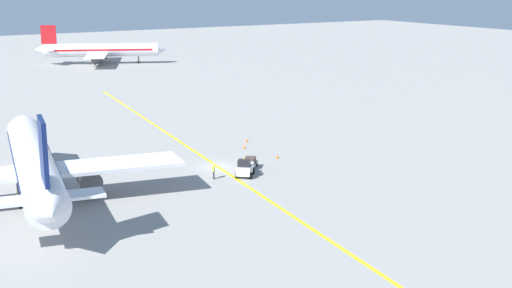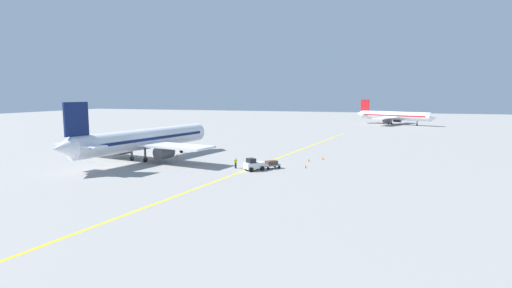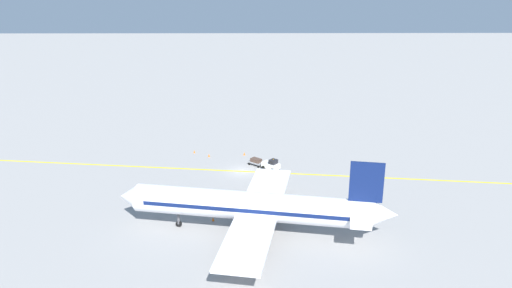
{
  "view_description": "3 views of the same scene",
  "coord_description": "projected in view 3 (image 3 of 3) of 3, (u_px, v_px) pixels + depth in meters",
  "views": [
    {
      "loc": [
        -37.07,
        -68.64,
        21.12
      ],
      "look_at": [
        1.66,
        -5.46,
        3.59
      ],
      "focal_mm": 50.0,
      "sensor_mm": 36.0,
      "label": 1
    },
    {
      "loc": [
        20.22,
        -62.29,
        11.79
      ],
      "look_at": [
        -0.52,
        -0.27,
        3.54
      ],
      "focal_mm": 28.0,
      "sensor_mm": 36.0,
      "label": 2
    },
    {
      "loc": [
        -77.54,
        -1.61,
        31.64
      ],
      "look_at": [
        1.94,
        -2.32,
        4.19
      ],
      "focal_mm": 35.0,
      "sensor_mm": 36.0,
      "label": 3
    }
  ],
  "objects": [
    {
      "name": "ground_plane",
      "position": [
        242.0,
        171.0,
        83.6
      ],
      "size": [
        400.0,
        400.0,
        0.0
      ],
      "primitive_type": "plane",
      "color": "gray"
    },
    {
      "name": "apron_yellow_centreline",
      "position": [
        242.0,
        171.0,
        83.6
      ],
      "size": [
        15.79,
        119.06,
        0.01
      ],
      "primitive_type": "cube",
      "rotation": [
        0.0,
        0.0,
        -0.13
      ],
      "color": "yellow",
      "rests_on": "ground"
    },
    {
      "name": "airplane_at_gate",
      "position": [
        254.0,
        207.0,
        62.65
      ],
      "size": [
        28.48,
        35.4,
        10.6
      ],
      "color": "white",
      "rests_on": "ground"
    },
    {
      "name": "baggage_tug_white",
      "position": [
        271.0,
        165.0,
        83.94
      ],
      "size": [
        3.09,
        3.26,
        2.11
      ],
      "color": "white",
      "rests_on": "ground"
    },
    {
      "name": "baggage_cart_trailing",
      "position": [
        256.0,
        161.0,
        85.99
      ],
      "size": [
        2.75,
        2.89,
        1.24
      ],
      "color": "gray",
      "rests_on": "ground"
    },
    {
      "name": "ground_crew_worker",
      "position": [
        266.0,
        172.0,
        80.78
      ],
      "size": [
        0.36,
        0.53,
        1.68
      ],
      "color": "#23232D",
      "rests_on": "ground"
    },
    {
      "name": "traffic_cone_near_nose",
      "position": [
        209.0,
        155.0,
        90.15
      ],
      "size": [
        0.32,
        0.32,
        0.55
      ],
      "primitive_type": "cone",
      "color": "orange",
      "rests_on": "ground"
    },
    {
      "name": "traffic_cone_mid_apron",
      "position": [
        194.0,
        152.0,
        92.03
      ],
      "size": [
        0.32,
        0.32,
        0.55
      ],
      "primitive_type": "cone",
      "color": "orange",
      "rests_on": "ground"
    },
    {
      "name": "traffic_cone_by_wingtip",
      "position": [
        213.0,
        219.0,
        66.88
      ],
      "size": [
        0.32,
        0.32,
        0.55
      ],
      "primitive_type": "cone",
      "color": "orange",
      "rests_on": "ground"
    },
    {
      "name": "traffic_cone_far_edge",
      "position": [
        244.0,
        154.0,
        90.92
      ],
      "size": [
        0.32,
        0.32,
        0.55
      ],
      "primitive_type": "cone",
      "color": "orange",
      "rests_on": "ground"
    }
  ]
}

